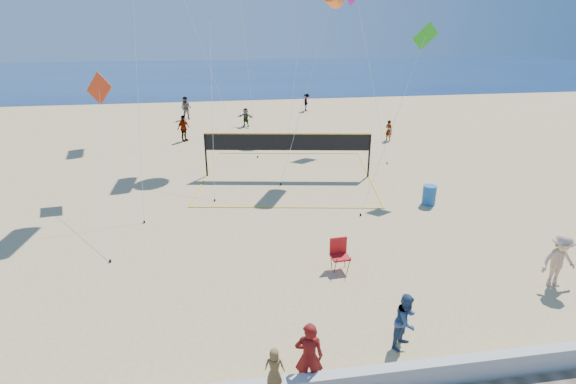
{
  "coord_description": "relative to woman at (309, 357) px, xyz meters",
  "views": [
    {
      "loc": [
        -3.3,
        -10.66,
        8.07
      ],
      "look_at": [
        -1.3,
        2.0,
        3.1
      ],
      "focal_mm": 28.0,
      "sensor_mm": 36.0,
      "label": 1
    }
  ],
  "objects": [
    {
      "name": "ocean",
      "position": [
        1.56,
        64.7,
        -0.89
      ],
      "size": [
        140.0,
        50.0,
        0.03
      ],
      "primitive_type": "cube",
      "color": "navy",
      "rests_on": "ground"
    },
    {
      "name": "far_person_2",
      "position": [
        10.09,
        21.48,
        -0.18
      ],
      "size": [
        0.59,
        0.63,
        1.45
      ],
      "primitive_type": "imported",
      "rotation": [
        0.0,
        0.0,
        2.2
      ],
      "color": "gray",
      "rests_on": "ground"
    },
    {
      "name": "woman",
      "position": [
        0.0,
        0.0,
        0.0
      ],
      "size": [
        0.73,
        0.56,
        1.8
      ],
      "primitive_type": "imported",
      "rotation": [
        0.0,
        0.0,
        2.93
      ],
      "color": "maroon",
      "rests_on": "ground"
    },
    {
      "name": "kite_4",
      "position": [
        7.94,
        13.02,
        5.81
      ],
      "size": [
        4.78,
        4.24,
        7.94
      ],
      "rotation": [
        0.0,
        0.0,
        0.2
      ],
      "color": "green",
      "rests_on": "ground"
    },
    {
      "name": "bystander_b",
      "position": [
        8.68,
        2.98,
        0.01
      ],
      "size": [
        1.2,
        0.71,
        1.82
      ],
      "primitive_type": "imported",
      "rotation": [
        0.0,
        0.0,
        0.03
      ],
      "color": "tan",
      "rests_on": "ground"
    },
    {
      "name": "seawall",
      "position": [
        1.56,
        -0.3,
        -0.6
      ],
      "size": [
        32.0,
        0.3,
        0.6
      ],
      "primitive_type": "cube",
      "color": "#B0B0AB",
      "rests_on": "ground"
    },
    {
      "name": "far_person_0",
      "position": [
        -4.14,
        23.57,
        0.01
      ],
      "size": [
        1.05,
        1.09,
        1.82
      ],
      "primitive_type": "imported",
      "rotation": [
        0.0,
        0.0,
        0.83
      ],
      "color": "gray",
      "rests_on": "ground"
    },
    {
      "name": "trash_barrel",
      "position": [
        7.71,
        10.04,
        -0.45
      ],
      "size": [
        0.69,
        0.69,
        0.91
      ],
      "primitive_type": "cylinder",
      "rotation": [
        0.0,
        0.0,
        0.16
      ],
      "color": "#18569C",
      "rests_on": "ground"
    },
    {
      "name": "far_person_1",
      "position": [
        0.46,
        27.51,
        -0.18
      ],
      "size": [
        1.39,
        1.0,
        1.45
      ],
      "primitive_type": "imported",
      "rotation": [
        0.0,
        0.0,
        -0.48
      ],
      "color": "gray",
      "rests_on": "ground"
    },
    {
      "name": "volleyball_net",
      "position": [
        1.85,
        14.97,
        0.75
      ],
      "size": [
        10.37,
        10.25,
        2.41
      ],
      "rotation": [
        0.0,
        0.0,
        -0.17
      ],
      "color": "black",
      "rests_on": "ground"
    },
    {
      "name": "camp_chair",
      "position": [
        2.1,
        5.12,
        -0.27
      ],
      "size": [
        0.64,
        0.77,
        1.24
      ],
      "rotation": [
        0.0,
        0.0,
        0.07
      ],
      "color": "red",
      "rests_on": "ground"
    },
    {
      "name": "far_person_3",
      "position": [
        -4.34,
        30.98,
        0.05
      ],
      "size": [
        1.1,
        0.97,
        1.91
      ],
      "primitive_type": "imported",
      "rotation": [
        0.0,
        0.0,
        -0.3
      ],
      "color": "gray",
      "rests_on": "ground"
    },
    {
      "name": "ground",
      "position": [
        1.56,
        2.7,
        -0.9
      ],
      "size": [
        120.0,
        120.0,
        0.0
      ],
      "primitive_type": "plane",
      "color": "tan",
      "rests_on": "ground"
    },
    {
      "name": "toddler",
      "position": [
        -0.83,
        -0.35,
        0.15
      ],
      "size": [
        0.5,
        0.39,
        0.9
      ],
      "primitive_type": "imported",
      "rotation": [
        0.0,
        0.0,
        2.89
      ],
      "color": "brown",
      "rests_on": "seawall"
    },
    {
      "name": "kite_3",
      "position": [
        -7.08,
        14.07,
        3.82
      ],
      "size": [
        2.09,
        8.22,
        5.8
      ],
      "rotation": [
        0.0,
        0.0,
        -0.4
      ],
      "color": "red",
      "rests_on": "ground"
    },
    {
      "name": "far_person_4",
      "position": [
        6.48,
        33.03,
        -0.11
      ],
      "size": [
        0.86,
        1.15,
        1.59
      ],
      "primitive_type": "imported",
      "rotation": [
        0.0,
        0.0,
        1.29
      ],
      "color": "gray",
      "rests_on": "ground"
    },
    {
      "name": "bystander_a",
      "position": [
        2.77,
        1.03,
        -0.12
      ],
      "size": [
        0.96,
        0.94,
        1.56
      ],
      "primitive_type": "imported",
      "rotation": [
        0.0,
        0.0,
        0.69
      ],
      "color": "navy",
      "rests_on": "ground"
    }
  ]
}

